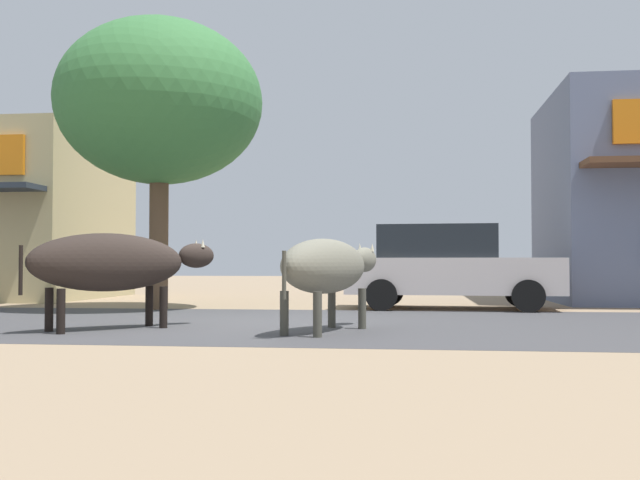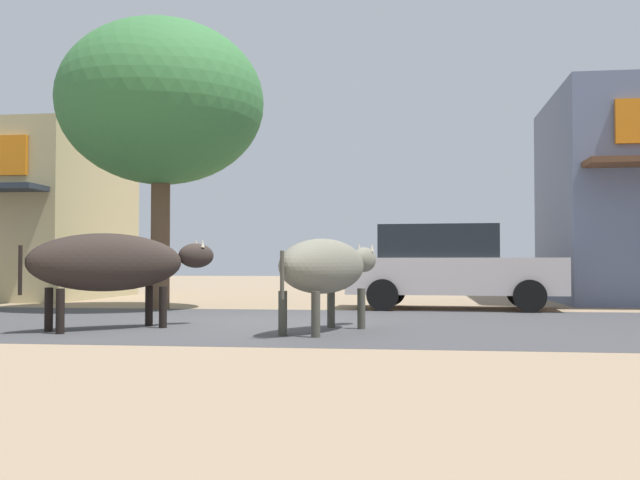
{
  "view_description": "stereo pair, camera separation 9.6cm",
  "coord_description": "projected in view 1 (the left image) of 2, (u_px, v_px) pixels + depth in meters",
  "views": [
    {
      "loc": [
        2.3,
        -10.95,
        0.9
      ],
      "look_at": [
        0.89,
        0.5,
        1.26
      ],
      "focal_mm": 41.66,
      "sensor_mm": 36.0,
      "label": 1
    },
    {
      "loc": [
        2.39,
        -10.94,
        0.9
      ],
      "look_at": [
        0.89,
        0.5,
        1.26
      ],
      "focal_mm": 41.66,
      "sensor_mm": 36.0,
      "label": 2
    }
  ],
  "objects": [
    {
      "name": "asphalt_road",
      "position": [
        257.0,
        323.0,
        11.12
      ],
      "size": [
        72.0,
        6.33,
        0.0
      ],
      "primitive_type": "cube",
      "color": "#414042",
      "rests_on": "ground"
    },
    {
      "name": "cow_near_brown",
      "position": [
        113.0,
        263.0,
        10.05
      ],
      "size": [
        2.24,
        2.25,
        1.3
      ],
      "color": "#2D241F",
      "rests_on": "ground"
    },
    {
      "name": "roadside_tree",
      "position": [
        160.0,
        103.0,
        14.57
      ],
      "size": [
        4.03,
        4.03,
        5.67
      ],
      "color": "brown",
      "rests_on": "ground"
    },
    {
      "name": "ground",
      "position": [
        257.0,
        323.0,
        11.12
      ],
      "size": [
        80.0,
        80.0,
        0.0
      ],
      "primitive_type": "plane",
      "color": "#977E61"
    },
    {
      "name": "parked_hatchback_car",
      "position": [
        449.0,
        266.0,
        14.62
      ],
      "size": [
        4.21,
        2.14,
        1.64
      ],
      "color": "silver",
      "rests_on": "ground"
    },
    {
      "name": "cow_far_dark",
      "position": [
        327.0,
        267.0,
        9.73
      ],
      "size": [
        1.34,
        2.54,
        1.22
      ],
      "color": "slate",
      "rests_on": "ground"
    }
  ]
}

